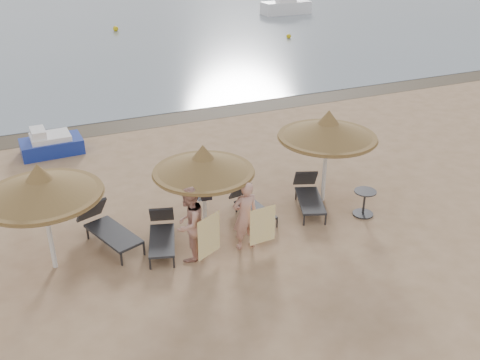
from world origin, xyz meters
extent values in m
plane|color=tan|center=(0.00, 0.00, 0.00)|extent=(160.00, 160.00, 0.00)
cube|color=#4A3E2E|center=(0.00, 9.40, 0.00)|extent=(200.00, 1.60, 0.01)
cube|color=white|center=(18.00, 30.00, 0.50)|extent=(4.00, 1.60, 1.00)
cylinder|color=silver|center=(-3.53, 0.69, 0.96)|extent=(0.11, 0.11, 1.93)
cone|color=olive|center=(-3.53, 0.69, 2.13)|extent=(2.66, 2.66, 0.50)
cone|color=olive|center=(-3.53, 0.69, 2.43)|extent=(0.64, 0.64, 0.41)
cylinder|color=olive|center=(-3.53, 0.69, 1.89)|extent=(2.61, 2.61, 0.09)
cylinder|color=silver|center=(0.17, 0.63, 0.91)|extent=(0.10, 0.10, 1.81)
cone|color=olive|center=(0.17, 0.63, 2.00)|extent=(2.50, 2.50, 0.47)
cone|color=olive|center=(0.17, 0.63, 2.29)|extent=(0.60, 0.60, 0.39)
cylinder|color=olive|center=(0.17, 0.63, 1.78)|extent=(2.45, 2.45, 0.09)
cylinder|color=silver|center=(3.89, 1.03, 0.99)|extent=(0.11, 0.11, 1.98)
cone|color=olive|center=(3.89, 1.03, 2.18)|extent=(2.73, 2.73, 0.52)
cone|color=olive|center=(3.89, 1.03, 2.49)|extent=(0.66, 0.66, 0.42)
cylinder|color=olive|center=(3.89, 1.03, 1.94)|extent=(2.67, 2.67, 0.09)
cylinder|color=#2D2D2F|center=(-2.09, 0.13, 0.16)|extent=(0.06, 0.06, 0.31)
cylinder|color=#2D2D2F|center=(-1.50, 0.34, 0.16)|extent=(0.06, 0.06, 0.31)
cylinder|color=#2D2D2F|center=(-2.63, 1.60, 0.16)|extent=(0.06, 0.06, 0.31)
cylinder|color=#2D2D2F|center=(-2.04, 1.82, 0.16)|extent=(0.06, 0.06, 0.31)
cube|color=black|center=(-2.08, 1.02, 0.35)|extent=(1.23, 1.82, 0.07)
cube|color=black|center=(-2.42, 1.95, 0.62)|extent=(0.81, 0.68, 0.63)
cylinder|color=#2D2D2F|center=(-1.52, -0.29, 0.14)|extent=(0.05, 0.05, 0.27)
cylinder|color=#2D2D2F|center=(-1.00, -0.45, 0.14)|extent=(0.05, 0.05, 0.27)
cylinder|color=#2D2D2F|center=(-1.13, 1.01, 0.14)|extent=(0.05, 0.05, 0.27)
cylinder|color=#2D2D2F|center=(-0.61, 0.86, 0.14)|extent=(0.05, 0.05, 0.27)
cube|color=black|center=(-1.05, 0.33, 0.30)|extent=(0.99, 1.57, 0.06)
cube|color=black|center=(-0.81, 1.15, 0.53)|extent=(0.69, 0.56, 0.55)
cylinder|color=#2D2D2F|center=(1.51, 0.14, 0.12)|extent=(0.04, 0.04, 0.25)
cylinder|color=#2D2D2F|center=(2.00, 0.20, 0.12)|extent=(0.04, 0.04, 0.25)
cylinder|color=#2D2D2F|center=(1.35, 1.37, 0.12)|extent=(0.04, 0.04, 0.25)
cylinder|color=#2D2D2F|center=(1.84, 1.44, 0.12)|extent=(0.04, 0.04, 0.25)
cube|color=black|center=(1.67, 0.83, 0.28)|extent=(0.72, 1.40, 0.05)
cube|color=black|center=(1.57, 1.61, 0.49)|extent=(0.60, 0.44, 0.50)
cylinder|color=#2D2D2F|center=(2.70, 0.01, 0.14)|extent=(0.05, 0.05, 0.29)
cylinder|color=#2D2D2F|center=(3.24, -0.19, 0.14)|extent=(0.05, 0.05, 0.29)
cylinder|color=#2D2D2F|center=(3.20, 1.35, 0.14)|extent=(0.05, 0.05, 0.29)
cylinder|color=#2D2D2F|center=(3.74, 1.15, 0.14)|extent=(0.05, 0.05, 0.29)
cube|color=black|center=(3.24, 0.63, 0.32)|extent=(1.13, 1.66, 0.06)
cube|color=black|center=(3.55, 1.47, 0.56)|extent=(0.75, 0.63, 0.58)
cylinder|color=#2D2D2F|center=(4.47, -0.13, 0.02)|extent=(0.56, 0.56, 0.04)
cylinder|color=#2D2D2F|center=(4.47, -0.13, 0.36)|extent=(0.06, 0.06, 0.68)
cylinder|color=#2D2D2F|center=(4.47, -0.13, 0.71)|extent=(0.60, 0.60, 0.03)
imported|color=tan|center=(-0.51, -0.20, 1.08)|extent=(1.17, 1.15, 2.17)
imported|color=tan|center=(0.86, -0.30, 1.04)|extent=(0.96, 0.63, 2.09)
cube|color=yellow|center=(-0.16, -0.55, 0.72)|extent=(0.67, 0.36, 1.04)
cube|color=yellow|center=(1.21, -0.55, 0.67)|extent=(0.70, 0.07, 0.97)
cube|color=silver|center=(0.17, 0.81, 1.10)|extent=(0.28, 0.18, 0.33)
cube|color=black|center=(0.17, 0.47, 1.27)|extent=(0.27, 0.12, 0.38)
cube|color=navy|center=(-2.85, 7.64, 0.25)|extent=(2.06, 1.27, 0.50)
cube|color=white|center=(-2.85, 7.64, 0.57)|extent=(1.32, 1.06, 0.23)
cube|color=white|center=(-3.22, 7.62, 0.77)|extent=(0.49, 0.84, 0.32)
sphere|color=gold|center=(3.59, 28.27, 0.19)|extent=(0.38, 0.38, 0.38)
sphere|color=gold|center=(13.60, 21.25, 0.16)|extent=(0.31, 0.31, 0.31)
camera|label=1|loc=(-3.66, -10.42, 7.34)|focal=40.00mm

